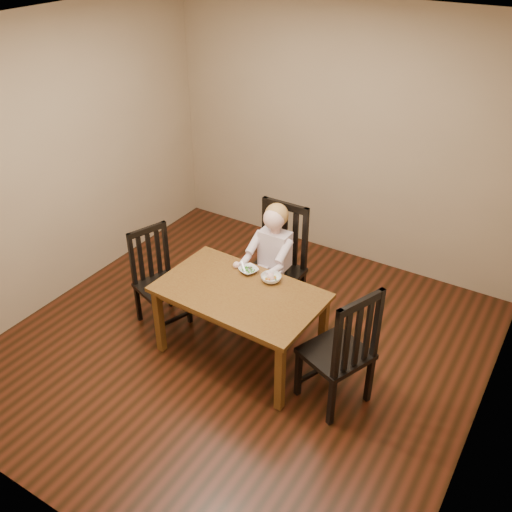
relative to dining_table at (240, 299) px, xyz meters
The scene contains 9 objects.
room 0.75m from the dining_table, 122.63° to the left, with size 4.01×4.01×2.71m.
dining_table is the anchor object (origin of this frame).
chair_child 0.69m from the dining_table, 93.52° to the left, with size 0.49×0.47×1.13m.
chair_left 0.93m from the dining_table, behind, with size 0.50×0.51×0.95m.
chair_right 0.97m from the dining_table, ahead, with size 0.59×0.60×1.09m.
toddler 0.64m from the dining_table, 93.83° to the left, with size 0.37×0.46×0.64m, color beige, non-canonical shape.
bowl_peas 0.31m from the dining_table, 107.71° to the left, with size 0.16×0.16×0.04m, color white.
bowl_veg 0.32m from the dining_table, 60.69° to the left, with size 0.17×0.17×0.05m, color white.
fork 0.31m from the dining_table, 116.56° to the left, with size 0.10×0.09×0.05m.
Camera 1 is at (2.18, -3.26, 3.43)m, focal length 40.00 mm.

